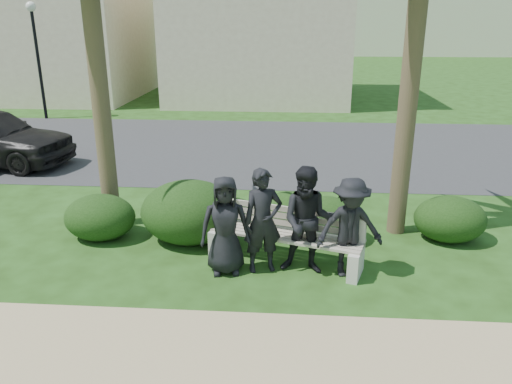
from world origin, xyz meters
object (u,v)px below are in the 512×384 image
park_bench (285,240)px  man_b (263,221)px  man_d (350,228)px  man_a (225,226)px  street_lamp (36,40)px  man_c (308,221)px

park_bench → man_b: (-0.33, -0.27, 0.43)m
park_bench → man_b: 0.61m
man_d → man_a: bearing=170.6°
street_lamp → man_d: bearing=-48.5°
man_d → street_lamp: bearing=121.1°
man_b → man_d: bearing=-19.8°
man_a → man_b: (0.56, 0.10, 0.05)m
street_lamp → man_d: 15.96m
street_lamp → man_a: street_lamp is taller
man_b → man_c: size_ratio=0.97×
park_bench → man_a: (-0.90, -0.37, 0.38)m
man_c → man_b: bearing=-174.1°
park_bench → man_c: bearing=-21.4°
park_bench → man_b: bearing=-123.5°
park_bench → man_d: size_ratio=1.68×
man_d → park_bench: bearing=150.4°
man_a → man_b: size_ratio=0.94×
street_lamp → man_d: (10.48, -11.83, -2.17)m
park_bench → man_c: size_ratio=1.54×
man_a → man_d: bearing=-8.2°
man_a → man_c: (1.24, 0.09, 0.07)m
street_lamp → man_c: (9.86, -11.77, -2.10)m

